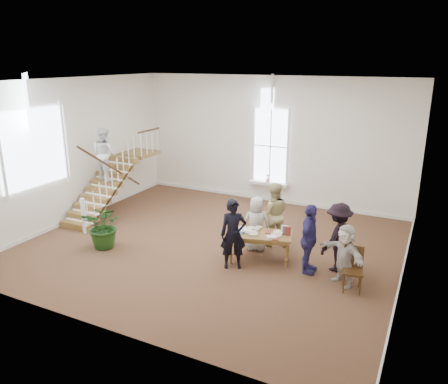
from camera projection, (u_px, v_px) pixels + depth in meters
The scene contains 12 objects.
ground at pixel (213, 244), 12.36m from camera, with size 10.00×10.00×0.00m, color #4F321F.
room_shell at pixel (269, 191), 16.00m from camera, with size 10.49×10.00×10.00m.
staircase at pixel (107, 167), 14.37m from camera, with size 1.10×4.10×2.92m.
library_table at pixel (260, 236), 11.20m from camera, with size 1.76×1.20×0.82m.
police_officer at pixel (233, 234), 10.77m from camera, with size 0.65×0.43×1.78m, color black.
elderly_woman at pixel (256, 224), 11.83m from camera, with size 0.74×0.48×1.51m, color #BBB8AE.
person_yellow at pixel (273, 214), 12.09m from camera, with size 0.88×0.69×1.82m, color tan.
woman_cluster_a at pixel (309, 239), 10.52m from camera, with size 1.03×0.43×1.75m, color navy.
woman_cluster_b at pixel (338, 237), 10.65m from camera, with size 1.12×0.64×1.73m, color black.
woman_cluster_c at pixel (345, 255), 10.00m from camera, with size 1.36×0.43×1.47m, color beige.
floor_plant at pixel (105, 226), 12.00m from camera, with size 1.14×0.99×1.27m, color #193C13.
side_chair at pixel (353, 266), 9.83m from camera, with size 0.52×0.52×1.02m.
Camera 1 is at (5.33, -10.06, 5.04)m, focal length 35.00 mm.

